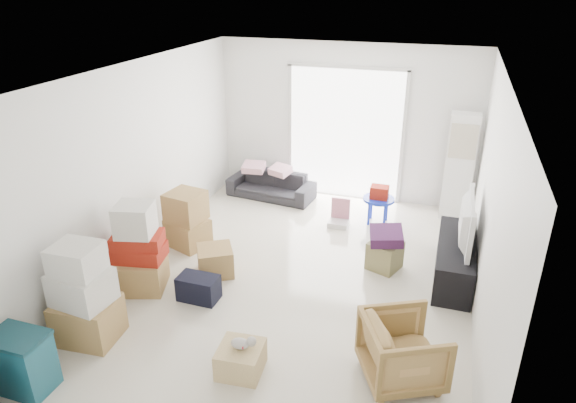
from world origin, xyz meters
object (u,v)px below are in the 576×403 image
Objects in this scene: sofa at (271,181)px; ottoman at (385,255)px; storage_bins at (22,362)px; wood_crate at (241,359)px; tv_console at (454,260)px; ac_tower at (459,167)px; armchair at (403,348)px; kids_table at (379,197)px; television at (458,238)px.

ottoman is (2.30, -1.83, -0.11)m from sofa.
wood_crate is at bearing 24.35° from storage_bins.
tv_console is 2.46× the size of storage_bins.
ac_tower is 6.57m from storage_bins.
ac_tower is at bearing 91.49° from tv_console.
ottoman is 2.69m from wood_crate.
storage_bins is at bearing 83.31° from armchair.
storage_bins is (-3.45, -1.26, -0.06)m from armchair.
ottoman reaches higher than wood_crate.
kids_table is (2.69, 4.69, 0.14)m from storage_bins.
ac_tower is 4.90m from wood_crate.
sofa is 4.45m from wood_crate.
tv_console is 3.66m from sofa.
ac_tower is at bearing 27.62° from kids_table.
storage_bins is at bearing -119.84° from kids_table.
sofa is at bearing 167.07° from kids_table.
television is at bearing 0.00° from tv_console.
sofa is at bearing 60.29° from television.
storage_bins is 4.47m from ottoman.
sofa is 4.77m from armchair.
television is at bearing -88.51° from ac_tower.
tv_console reaches higher than wood_crate.
ac_tower is 4.48× the size of ottoman.
armchair reaches higher than storage_bins.
television reaches higher than tv_console.
television reaches higher than kids_table.
armchair is at bearing -77.41° from kids_table.
storage_bins reaches higher than wood_crate.
ottoman is at bearing -31.85° from sofa.
tv_console is 1.00× the size of sofa.
ac_tower is 2.78× the size of storage_bins.
armchair is 1.93× the size of ottoman.
ac_tower is 2.75× the size of kids_table.
armchair is (2.76, -3.89, 0.07)m from sofa.
kids_table is at bearing -14.08° from armchair.
ac_tower is 3.21m from sofa.
ac_tower is 1.38m from kids_table.
television is 0.71× the size of sofa.
ottoman is 0.61× the size of kids_table.
armchair is 1.72× the size of wood_crate.
tv_console is 2.17m from armchair.
ac_tower reaches higher than television.
tv_console is 3.22m from wood_crate.
armchair is at bearing 14.32° from wood_crate.
kids_table reaches higher than tv_console.
storage_bins is (-0.70, -5.15, 0.01)m from sofa.
wood_crate is at bearing -67.66° from sofa.
kids_table is (-1.16, -0.61, -0.42)m from ac_tower.
ottoman is at bearing -113.38° from ac_tower.
tv_console is 1.40× the size of television.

